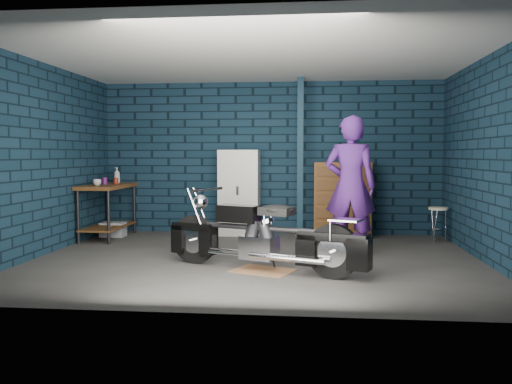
% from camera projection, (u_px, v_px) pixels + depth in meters
% --- Properties ---
extents(ground, '(6.00, 6.00, 0.00)m').
position_uv_depth(ground, '(256.00, 260.00, 7.29)').
color(ground, '#43413E').
rests_on(ground, ground).
extents(room_walls, '(6.02, 5.01, 2.71)m').
position_uv_depth(room_walls, '(260.00, 120.00, 7.71)').
color(room_walls, '#102635').
rests_on(room_walls, ground).
extents(support_post, '(0.10, 0.10, 2.70)m').
position_uv_depth(support_post, '(300.00, 158.00, 9.07)').
color(support_post, '#132B3C').
rests_on(support_post, ground).
extents(workbench, '(0.60, 1.40, 0.91)m').
position_uv_depth(workbench, '(108.00, 211.00, 9.14)').
color(workbench, brown).
rests_on(workbench, ground).
extents(drip_mat, '(0.86, 0.76, 0.01)m').
position_uv_depth(drip_mat, '(263.00, 271.00, 6.59)').
color(drip_mat, '#8A5F3C').
rests_on(drip_mat, ground).
extents(motorcycle, '(2.31, 1.40, 0.99)m').
position_uv_depth(motorcycle, '(263.00, 231.00, 6.56)').
color(motorcycle, black).
rests_on(motorcycle, ground).
extents(person, '(0.78, 0.57, 1.95)m').
position_uv_depth(person, '(350.00, 186.00, 7.57)').
color(person, '#51217D').
rests_on(person, ground).
extents(storage_bin, '(0.40, 0.28, 0.25)m').
position_uv_depth(storage_bin, '(113.00, 229.00, 9.33)').
color(storage_bin, '#989CA1').
rests_on(storage_bin, ground).
extents(locker, '(0.70, 0.50, 1.49)m').
position_uv_depth(locker, '(239.00, 193.00, 9.50)').
color(locker, silver).
rests_on(locker, ground).
extents(tool_chest, '(0.96, 0.53, 1.28)m').
position_uv_depth(tool_chest, '(342.00, 199.00, 9.33)').
color(tool_chest, brown).
rests_on(tool_chest, ground).
extents(shop_stool, '(0.41, 0.41, 0.57)m').
position_uv_depth(shop_stool, '(438.00, 225.00, 8.74)').
color(shop_stool, beige).
rests_on(shop_stool, ground).
extents(cup_a, '(0.15, 0.15, 0.10)m').
position_uv_depth(cup_a, '(97.00, 182.00, 8.82)').
color(cup_a, beige).
rests_on(cup_a, workbench).
extents(mug_purple, '(0.11, 0.11, 0.12)m').
position_uv_depth(mug_purple, '(105.00, 181.00, 9.13)').
color(mug_purple, '#5D1863').
rests_on(mug_purple, workbench).
extents(mug_red, '(0.09, 0.09, 0.11)m').
position_uv_depth(mug_red, '(116.00, 181.00, 9.21)').
color(mug_red, maroon).
rests_on(mug_red, workbench).
extents(bottle, '(0.14, 0.14, 0.28)m').
position_uv_depth(bottle, '(117.00, 175.00, 9.56)').
color(bottle, '#989CA1').
rests_on(bottle, workbench).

